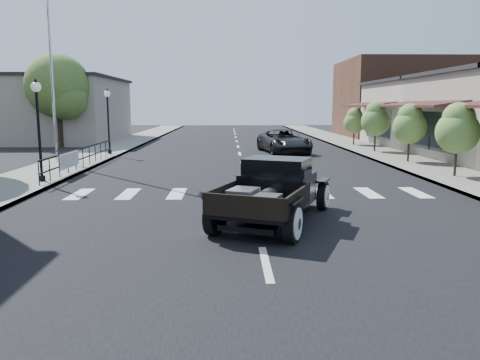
{
  "coord_description": "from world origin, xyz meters",
  "views": [
    {
      "loc": [
        -0.69,
        -11.28,
        2.91
      ],
      "look_at": [
        -0.39,
        0.72,
        1.0
      ],
      "focal_mm": 35.0,
      "sensor_mm": 36.0,
      "label": 1
    }
  ],
  "objects": [
    {
      "name": "ground",
      "position": [
        0.0,
        0.0,
        0.0
      ],
      "size": [
        120.0,
        120.0,
        0.0
      ],
      "primitive_type": "plane",
      "color": "black",
      "rests_on": "ground"
    },
    {
      "name": "road",
      "position": [
        0.0,
        15.0,
        0.01
      ],
      "size": [
        14.0,
        80.0,
        0.02
      ],
      "primitive_type": "cube",
      "color": "black",
      "rests_on": "ground"
    },
    {
      "name": "road_markings",
      "position": [
        0.0,
        10.0,
        0.0
      ],
      "size": [
        12.0,
        60.0,
        0.06
      ],
      "primitive_type": null,
      "color": "silver",
      "rests_on": "ground"
    },
    {
      "name": "sidewalk_left",
      "position": [
        -8.5,
        15.0,
        0.07
      ],
      "size": [
        3.0,
        80.0,
        0.15
      ],
      "primitive_type": "cube",
      "color": "gray",
      "rests_on": "ground"
    },
    {
      "name": "sidewalk_right",
      "position": [
        8.5,
        15.0,
        0.07
      ],
      "size": [
        3.0,
        80.0,
        0.15
      ],
      "primitive_type": "cube",
      "color": "gray",
      "rests_on": "ground"
    },
    {
      "name": "low_building_left",
      "position": [
        -15.0,
        28.0,
        2.5
      ],
      "size": [
        10.0,
        12.0,
        5.0
      ],
      "primitive_type": "cube",
      "color": "#A49A8A",
      "rests_on": "ground"
    },
    {
      "name": "storefront_far",
      "position": [
        15.0,
        22.0,
        2.25
      ],
      "size": [
        10.0,
        9.0,
        4.5
      ],
      "primitive_type": "cube",
      "color": "#B6AC9A",
      "rests_on": "ground"
    },
    {
      "name": "far_building_right",
      "position": [
        15.5,
        32.0,
        3.5
      ],
      "size": [
        11.0,
        10.0,
        7.0
      ],
      "primitive_type": "cube",
      "color": "brown",
      "rests_on": "ground"
    },
    {
      "name": "railing",
      "position": [
        -7.3,
        10.0,
        0.65
      ],
      "size": [
        0.08,
        10.0,
        1.0
      ],
      "primitive_type": null,
      "color": "black",
      "rests_on": "sidewalk_left"
    },
    {
      "name": "banner",
      "position": [
        -7.22,
        8.0,
        0.45
      ],
      "size": [
        0.04,
        2.2,
        0.6
      ],
      "primitive_type": null,
      "color": "silver",
      "rests_on": "sidewalk_left"
    },
    {
      "name": "lamp_post_b",
      "position": [
        -7.6,
        6.0,
        2.01
      ],
      "size": [
        0.36,
        0.36,
        3.73
      ],
      "primitive_type": null,
      "color": "black",
      "rests_on": "sidewalk_left"
    },
    {
      "name": "lamp_post_c",
      "position": [
        -7.6,
        16.0,
        2.01
      ],
      "size": [
        0.36,
        0.36,
        3.73
      ],
      "primitive_type": null,
      "color": "black",
      "rests_on": "sidewalk_left"
    },
    {
      "name": "flagpole",
      "position": [
        -9.2,
        12.0,
        6.53
      ],
      "size": [
        0.12,
        0.12,
        12.75
      ],
      "primitive_type": "cylinder",
      "color": "silver",
      "rests_on": "sidewalk_left"
    },
    {
      "name": "big_tree_far",
      "position": [
        -12.5,
        22.0,
        3.23
      ],
      "size": [
        4.4,
        4.4,
        6.46
      ],
      "primitive_type": null,
      "color": "#476129",
      "rests_on": "ground"
    },
    {
      "name": "small_tree_b",
      "position": [
        8.3,
        6.86,
        1.54
      ],
      "size": [
        1.67,
        1.67,
        2.79
      ],
      "primitive_type": null,
      "color": "#597F3A",
      "rests_on": "sidewalk_right"
    },
    {
      "name": "small_tree_c",
      "position": [
        8.3,
        11.75,
        1.53
      ],
      "size": [
        1.66,
        1.66,
        2.76
      ],
      "primitive_type": null,
      "color": "#597F3A",
      "rests_on": "sidewalk_right"
    },
    {
      "name": "small_tree_d",
      "position": [
        8.3,
        17.15,
        1.61
      ],
      "size": [
        1.75,
        1.75,
        2.92
      ],
      "primitive_type": null,
      "color": "#597F3A",
      "rests_on": "sidewalk_right"
    },
    {
      "name": "small_tree_e",
      "position": [
        8.3,
        22.01,
        1.41
      ],
      "size": [
        1.51,
        1.51,
        2.51
      ],
      "primitive_type": null,
      "color": "#597F3A",
      "rests_on": "sidewalk_right"
    },
    {
      "name": "hotrod_pickup",
      "position": [
        0.46,
        0.19,
        0.82
      ],
      "size": [
        3.87,
        5.24,
        1.65
      ],
      "primitive_type": null,
      "rotation": [
        0.0,
        0.0,
        -0.39
      ],
      "color": "black",
      "rests_on": "ground"
    },
    {
      "name": "second_car",
      "position": [
        2.75,
        17.54,
        0.72
      ],
      "size": [
        3.27,
        5.52,
        1.44
      ],
      "primitive_type": "imported",
      "rotation": [
        0.0,
        0.0,
        0.18
      ],
      "color": "black",
      "rests_on": "ground"
    }
  ]
}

